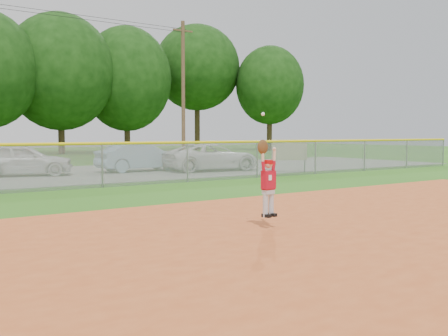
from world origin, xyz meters
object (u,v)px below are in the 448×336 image
Objects in this scene: car_white_a at (23,160)px; ballplayer at (268,179)px; car_white_b at (212,157)px; car_blue at (140,157)px; sponsor_sign at (289,151)px.

car_white_a is 15.07m from ballplayer.
car_white_b is at bearing -86.81° from car_white_a.
sponsor_sign is at bearing -131.06° from car_blue.
car_white_b is at bearing 130.66° from sponsor_sign.
car_white_b is at bearing -120.46° from car_blue.
car_white_a is 0.86× the size of car_white_b.
car_blue is at bearing 74.26° from ballplayer.
car_blue is 0.88× the size of car_white_b.
car_white_a is at bearing 94.25° from ballplayer.
car_white_a is at bearing 84.61° from car_blue.
car_blue is at bearing 66.41° from car_white_b.
sponsor_sign is 0.85× the size of ballplayer.
sponsor_sign is (2.46, -2.86, 0.35)m from car_white_b.
ballplayer is at bearing 162.92° from car_blue.
ballplayer is (-7.13, -12.98, 0.30)m from car_white_b.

